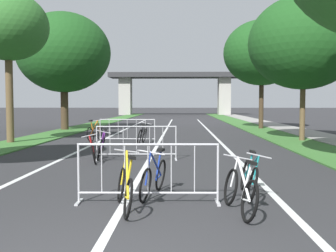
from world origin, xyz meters
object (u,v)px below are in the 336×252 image
tree_left_oak_mid (8,27)px  bicycle_teal_6 (249,177)px  bicycle_yellow_0 (125,188)px  bicycle_black_1 (142,135)px  tree_right_cypress_far (304,43)px  crowd_barrier_third (127,131)px  bicycle_white_3 (240,191)px  bicycle_orange_7 (95,133)px  crowd_barrier_nearest (148,173)px  tree_right_pine_near (262,53)px  bicycle_purple_2 (102,147)px  bicycle_blue_4 (154,177)px  crowd_barrier_second (136,143)px  bicycle_red_5 (93,150)px  tree_left_maple_mid (64,53)px

tree_left_oak_mid → bicycle_teal_6: (8.71, -9.59, -4.66)m
bicycle_yellow_0 → bicycle_black_1: bearing=80.1°
tree_right_cypress_far → crowd_barrier_third: 8.90m
bicycle_white_3 → bicycle_orange_7: size_ratio=1.01×
crowd_barrier_nearest → bicycle_white_3: crowd_barrier_nearest is taller
bicycle_yellow_0 → bicycle_white_3: size_ratio=1.01×
tree_left_oak_mid → bicycle_black_1: (5.77, -0.08, -4.64)m
bicycle_black_1 → bicycle_white_3: 11.01m
tree_right_cypress_far → crowd_barrier_nearest: tree_right_cypress_far is taller
tree_right_pine_near → crowd_barrier_third: (-7.76, -9.63, -4.58)m
bicycle_purple_2 → bicycle_blue_4: bearing=104.7°
crowd_barrier_nearest → crowd_barrier_second: 5.33m
tree_left_oak_mid → bicycle_blue_4: tree_left_oak_mid is taller
bicycle_teal_6 → bicycle_red_5: bearing=-44.9°
bicycle_orange_7 → bicycle_black_1: bearing=-11.3°
tree_left_oak_mid → crowd_barrier_second: tree_left_oak_mid is taller
crowd_barrier_third → bicycle_white_3: size_ratio=1.51×
bicycle_blue_4 → tree_left_maple_mid: bearing=-56.7°
tree_left_oak_mid → bicycle_yellow_0: bearing=-58.5°
tree_right_pine_near → bicycle_purple_2: bearing=-118.6°
bicycle_red_5 → tree_right_pine_near: bearing=-129.8°
tree_right_pine_near → bicycle_red_5: 17.95m
bicycle_teal_6 → tree_left_oak_mid: bearing=-45.3°
bicycle_purple_2 → bicycle_blue_4: size_ratio=1.06×
tree_right_pine_near → crowd_barrier_second: (-6.76, -14.90, -4.58)m
tree_right_cypress_far → bicycle_yellow_0: 14.23m
tree_left_oak_mid → tree_right_pine_near: size_ratio=0.89×
tree_left_oak_mid → bicycle_teal_6: bearing=-47.7°
bicycle_blue_4 → crowd_barrier_nearest: bearing=94.6°
crowd_barrier_second → bicycle_teal_6: crowd_barrier_second is taller
bicycle_purple_2 → tree_right_pine_near: bearing=-125.3°
crowd_barrier_second → bicycle_black_1: bearing=93.5°
tree_right_pine_near → bicycle_black_1: bearing=-125.0°
crowd_barrier_third → bicycle_yellow_0: bearing=-82.5°
bicycle_yellow_0 → bicycle_purple_2: bearing=90.8°
crowd_barrier_nearest → tree_right_pine_near: bearing=73.5°
bicycle_yellow_0 → crowd_barrier_second: bearing=80.5°
bicycle_red_5 → bicycle_orange_7: (-1.32, 6.32, 0.03)m
crowd_barrier_nearest → tree_left_maple_mid: bearing=110.5°
tree_left_maple_mid → bicycle_black_1: (5.86, -8.51, -4.60)m
bicycle_blue_4 → bicycle_red_5: size_ratio=0.99×
bicycle_orange_7 → bicycle_white_3: bearing=-54.2°
bicycle_purple_2 → bicycle_white_3: (3.46, -6.24, -0.01)m
bicycle_purple_2 → bicycle_teal_6: bearing=120.2°
bicycle_blue_4 → crowd_barrier_third: bearing=-67.4°
bicycle_white_3 → bicycle_black_1: bearing=95.2°
bicycle_blue_4 → bicycle_teal_6: size_ratio=0.96×
tree_right_pine_near → bicycle_purple_2: size_ratio=4.17×
crowd_barrier_third → bicycle_red_5: crowd_barrier_third is taller
crowd_barrier_second → bicycle_purple_2: crowd_barrier_second is taller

